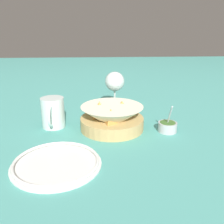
# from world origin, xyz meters

# --- Properties ---
(ground_plane) EXTENTS (4.00, 4.00, 0.00)m
(ground_plane) POSITION_xyz_m (0.00, 0.00, 0.00)
(ground_plane) COLOR teal
(food_basket) EXTENTS (0.21, 0.21, 0.09)m
(food_basket) POSITION_xyz_m (0.03, 0.03, 0.04)
(food_basket) COLOR tan
(food_basket) RESTS_ON ground_plane
(sauce_cup) EXTENTS (0.07, 0.06, 0.10)m
(sauce_cup) POSITION_xyz_m (0.07, 0.22, 0.02)
(sauce_cup) COLOR #B7B7BC
(sauce_cup) RESTS_ON ground_plane
(wine_glass) EXTENTS (0.08, 0.08, 0.16)m
(wine_glass) POSITION_xyz_m (-0.15, 0.06, 0.12)
(wine_glass) COLOR silver
(wine_glass) RESTS_ON ground_plane
(beer_mug) EXTENTS (0.12, 0.08, 0.10)m
(beer_mug) POSITION_xyz_m (0.01, -0.17, 0.05)
(beer_mug) COLOR silver
(beer_mug) RESTS_ON ground_plane
(side_plate) EXTENTS (0.23, 0.23, 0.01)m
(side_plate) POSITION_xyz_m (0.27, -0.12, 0.01)
(side_plate) COLOR white
(side_plate) RESTS_ON ground_plane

